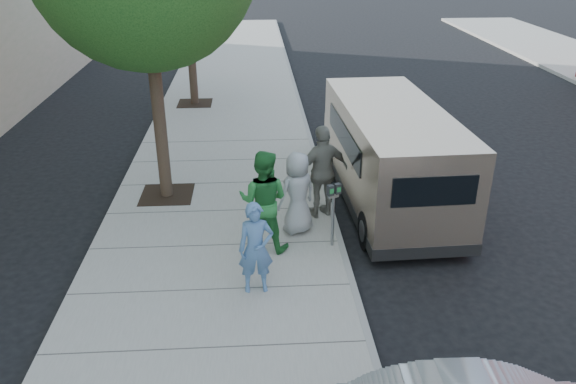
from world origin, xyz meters
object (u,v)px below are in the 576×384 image
object	(u,v)px
parking_meter	(334,202)
person_striped_polo	(323,172)
person_officer	(256,248)
van	(389,153)
person_gray_shirt	(297,193)
person_green_shirt	(263,201)

from	to	relation	value
parking_meter	person_striped_polo	world-z (taller)	person_striped_polo
person_officer	person_striped_polo	distance (m)	3.07
van	person_officer	xyz separation A→B (m)	(-3.07, -3.59, -0.24)
parking_meter	person_officer	xyz separation A→B (m)	(-1.50, -1.40, -0.13)
van	person_striped_polo	distance (m)	1.85
person_gray_shirt	parking_meter	bearing A→B (deg)	105.01
person_striped_polo	person_green_shirt	bearing A→B (deg)	23.01
parking_meter	person_green_shirt	size ratio (longest dim) A/B	0.65
parking_meter	person_officer	bearing A→B (deg)	-160.80
person_striped_polo	van	bearing A→B (deg)	-173.53
person_officer	person_green_shirt	xyz separation A→B (m)	(0.17, 1.42, 0.18)
parking_meter	person_gray_shirt	size ratio (longest dim) A/B	0.76
person_gray_shirt	person_striped_polo	xyz separation A→B (m)	(0.59, 0.68, 0.16)
van	person_gray_shirt	xyz separation A→B (m)	(-2.21, -1.57, -0.20)
person_gray_shirt	person_officer	bearing A→B (deg)	36.40
parking_meter	person_gray_shirt	xyz separation A→B (m)	(-0.64, 0.62, -0.09)
parking_meter	person_striped_polo	bearing A→B (deg)	68.27
parking_meter	person_green_shirt	xyz separation A→B (m)	(-1.33, 0.02, 0.06)
person_green_shirt	person_striped_polo	xyz separation A→B (m)	(1.28, 1.29, 0.01)
person_officer	person_striped_polo	xyz separation A→B (m)	(1.45, 2.71, 0.19)
person_officer	person_gray_shirt	distance (m)	2.20
person_officer	person_green_shirt	distance (m)	1.44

